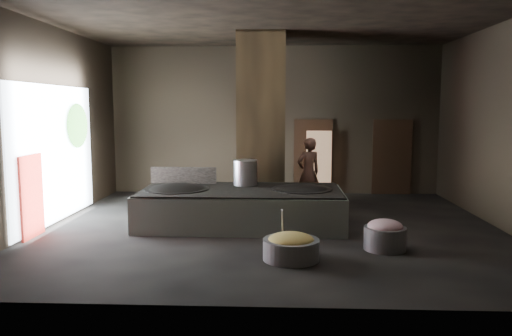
{
  "coord_description": "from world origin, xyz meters",
  "views": [
    {
      "loc": [
        0.15,
        -10.88,
        2.65
      ],
      "look_at": [
        -0.38,
        0.61,
        1.25
      ],
      "focal_mm": 35.0,
      "sensor_mm": 36.0,
      "label": 1
    }
  ],
  "objects_px": {
    "wok_right": "(302,193)",
    "stock_pot": "(245,173)",
    "wok_left": "(177,192)",
    "veg_basin": "(291,249)",
    "meat_basin": "(385,238)",
    "cook": "(308,173)",
    "hearth_platform": "(241,208)"
  },
  "relations": [
    {
      "from": "veg_basin",
      "to": "wok_right",
      "type": "bearing_deg",
      "value": 83.52
    },
    {
      "from": "wok_right",
      "to": "veg_basin",
      "type": "height_order",
      "value": "wok_right"
    },
    {
      "from": "hearth_platform",
      "to": "cook",
      "type": "relative_size",
      "value": 2.44
    },
    {
      "from": "wok_right",
      "to": "stock_pot",
      "type": "relative_size",
      "value": 2.25
    },
    {
      "from": "hearth_platform",
      "to": "wok_right",
      "type": "distance_m",
      "value": 1.4
    },
    {
      "from": "cook",
      "to": "veg_basin",
      "type": "relative_size",
      "value": 1.88
    },
    {
      "from": "wok_left",
      "to": "wok_right",
      "type": "relative_size",
      "value": 1.07
    },
    {
      "from": "wok_left",
      "to": "cook",
      "type": "xyz_separation_m",
      "value": [
        3.08,
        2.22,
        0.18
      ]
    },
    {
      "from": "stock_pot",
      "to": "meat_basin",
      "type": "xyz_separation_m",
      "value": [
        2.78,
        -2.36,
        -0.92
      ]
    },
    {
      "from": "wok_left",
      "to": "veg_basin",
      "type": "relative_size",
      "value": 1.44
    },
    {
      "from": "stock_pot",
      "to": "wok_left",
      "type": "bearing_deg",
      "value": -158.2
    },
    {
      "from": "stock_pot",
      "to": "veg_basin",
      "type": "distance_m",
      "value": 3.36
    },
    {
      "from": "hearth_platform",
      "to": "veg_basin",
      "type": "distance_m",
      "value": 2.74
    },
    {
      "from": "wok_right",
      "to": "stock_pot",
      "type": "bearing_deg",
      "value": 158.96
    },
    {
      "from": "wok_left",
      "to": "veg_basin",
      "type": "xyz_separation_m",
      "value": [
        2.51,
        -2.46,
        -0.57
      ]
    },
    {
      "from": "hearth_platform",
      "to": "veg_basin",
      "type": "bearing_deg",
      "value": -66.42
    },
    {
      "from": "wok_left",
      "to": "wok_right",
      "type": "xyz_separation_m",
      "value": [
        2.8,
        0.1,
        0.0
      ]
    },
    {
      "from": "hearth_platform",
      "to": "wok_left",
      "type": "bearing_deg",
      "value": -177.28
    },
    {
      "from": "meat_basin",
      "to": "wok_right",
      "type": "bearing_deg",
      "value": 128.45
    },
    {
      "from": "cook",
      "to": "veg_basin",
      "type": "distance_m",
      "value": 4.78
    },
    {
      "from": "veg_basin",
      "to": "meat_basin",
      "type": "relative_size",
      "value": 1.26
    },
    {
      "from": "stock_pot",
      "to": "cook",
      "type": "xyz_separation_m",
      "value": [
        1.58,
        1.62,
        -0.2
      ]
    },
    {
      "from": "wok_right",
      "to": "cook",
      "type": "height_order",
      "value": "cook"
    },
    {
      "from": "veg_basin",
      "to": "wok_left",
      "type": "bearing_deg",
      "value": 135.51
    },
    {
      "from": "hearth_platform",
      "to": "wok_left",
      "type": "distance_m",
      "value": 1.49
    },
    {
      "from": "wok_left",
      "to": "cook",
      "type": "bearing_deg",
      "value": 35.83
    },
    {
      "from": "wok_right",
      "to": "cook",
      "type": "bearing_deg",
      "value": 82.57
    },
    {
      "from": "wok_right",
      "to": "veg_basin",
      "type": "bearing_deg",
      "value": -96.48
    },
    {
      "from": "cook",
      "to": "wok_right",
      "type": "bearing_deg",
      "value": 55.84
    },
    {
      "from": "wok_right",
      "to": "stock_pot",
      "type": "xyz_separation_m",
      "value": [
        -1.3,
        0.5,
        0.38
      ]
    },
    {
      "from": "hearth_platform",
      "to": "wok_right",
      "type": "relative_size",
      "value": 3.41
    },
    {
      "from": "wok_left",
      "to": "stock_pot",
      "type": "distance_m",
      "value": 1.66
    }
  ]
}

